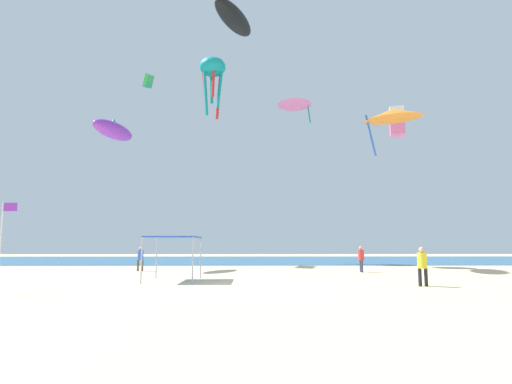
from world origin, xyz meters
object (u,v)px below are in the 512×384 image
object	(u,v)px
kite_octopus_teal	(213,70)
canopy_tent	(174,239)
banner_flag	(2,238)
kite_delta_pink	(295,102)
person_near_tent	(422,263)
person_central	(361,257)
kite_inflatable_black	(234,18)
kite_inflatable_purple	(113,130)
kite_delta_orange	(393,114)
kite_box_white	(397,122)
kite_parafoil_green	(149,81)
person_leftmost	(140,257)

from	to	relation	value
kite_octopus_teal	canopy_tent	bearing A→B (deg)	169.49
banner_flag	kite_delta_pink	size ratio (longest dim) A/B	1.05
person_near_tent	person_central	xyz separation A→B (m)	(-0.41, 9.28, -0.02)
person_near_tent	kite_inflatable_black	bearing A→B (deg)	106.87
person_near_tent	kite_inflatable_purple	xyz separation A→B (m)	(-19.17, 13.13, 9.99)
person_near_tent	banner_flag	bearing A→B (deg)	173.46
banner_flag	kite_inflatable_purple	bearing A→B (deg)	93.55
canopy_tent	kite_inflatable_black	world-z (taller)	kite_inflatable_black
person_central	kite_octopus_teal	world-z (taller)	kite_octopus_teal
kite_delta_orange	canopy_tent	bearing A→B (deg)	-115.88
kite_box_white	kite_octopus_teal	bearing A→B (deg)	-104.66
banner_flag	kite_octopus_teal	world-z (taller)	kite_octopus_teal
banner_flag	kite_parafoil_green	distance (m)	27.78
person_central	kite_parafoil_green	bearing A→B (deg)	57.25
banner_flag	kite_box_white	world-z (taller)	kite_box_white
canopy_tent	kite_inflatable_black	distance (m)	24.45
canopy_tent	person_leftmost	size ratio (longest dim) A/B	1.92
person_near_tent	kite_inflatable_purple	world-z (taller)	kite_inflatable_purple
person_leftmost	kite_inflatable_black	distance (m)	23.16
person_central	kite_delta_orange	xyz separation A→B (m)	(2.67, 0.10, 10.23)
kite_inflatable_black	kite_inflatable_purple	xyz separation A→B (m)	(-9.53, -3.12, -11.51)
banner_flag	kite_box_white	bearing A→B (deg)	36.36
person_near_tent	kite_inflatable_black	size ratio (longest dim) A/B	0.28
banner_flag	kite_octopus_teal	xyz separation A→B (m)	(5.94, 26.12, 18.63)
canopy_tent	person_leftmost	world-z (taller)	canopy_tent
person_near_tent	kite_parafoil_green	bearing A→B (deg)	118.10
person_near_tent	banner_flag	xyz separation A→B (m)	(-18.21, -2.32, 1.13)
kite_inflatable_black	kite_box_white	world-z (taller)	kite_inflatable_black
person_leftmost	kite_delta_orange	size ratio (longest dim) A/B	0.30
kite_octopus_teal	person_central	bearing A→B (deg)	-151.54
kite_octopus_teal	banner_flag	bearing A→B (deg)	156.43
kite_inflatable_black	kite_inflatable_purple	bearing A→B (deg)	132.72
kite_inflatable_black	kite_box_white	xyz separation A→B (m)	(13.95, -2.00, -10.37)
kite_inflatable_black	kite_delta_orange	xyz separation A→B (m)	(11.90, -6.87, -11.28)
kite_octopus_teal	kite_inflatable_black	bearing A→B (deg)	-171.61
canopy_tent	kite_inflatable_purple	xyz separation A→B (m)	(-6.99, 10.21, 8.83)
person_leftmost	kite_octopus_teal	size ratio (longest dim) A/B	0.26
person_near_tent	kite_delta_pink	world-z (taller)	kite_delta_pink
kite_delta_orange	kite_octopus_teal	bearing A→B (deg)	175.20
kite_inflatable_black	kite_delta_orange	distance (m)	17.78
person_central	kite_inflatable_purple	world-z (taller)	kite_inflatable_purple
kite_inflatable_black	kite_parafoil_green	bearing A→B (deg)	88.92
kite_parafoil_green	kite_delta_orange	xyz separation A→B (m)	(20.60, -11.06, -6.86)
person_leftmost	kite_delta_pink	distance (m)	20.11
person_near_tent	person_central	distance (m)	9.28
kite_inflatable_black	kite_inflatable_purple	size ratio (longest dim) A/B	1.36
kite_octopus_teal	kite_inflatable_purple	bearing A→B (deg)	136.34
person_central	banner_flag	world-z (taller)	banner_flag
kite_box_white	kite_inflatable_purple	distance (m)	23.53
kite_box_white	kite_parafoil_green	distance (m)	24.22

